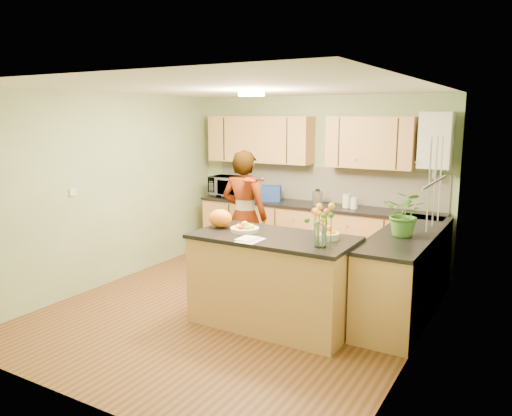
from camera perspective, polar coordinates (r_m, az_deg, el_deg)
The scene contains 28 objects.
floor at distance 5.93m, azimuth -1.99°, elevation -11.41°, with size 4.50×4.50×0.00m, color #523417.
ceiling at distance 5.50m, azimuth -2.17°, elevation 13.51°, with size 4.00×4.50×0.02m, color white.
wall_back at distance 7.56m, azimuth 7.03°, elevation 3.14°, with size 4.00×0.02×2.50m, color gray.
wall_front at distance 3.91m, azimuth -19.94°, elevation -4.41°, with size 4.00×0.02×2.50m, color gray.
wall_left at distance 6.84m, azimuth -16.42°, elevation 2.01°, with size 0.02×4.50×2.50m, color gray.
wall_right at distance 4.84m, azimuth 18.42°, elevation -1.50°, with size 0.02×4.50×2.50m, color gray.
back_counter at distance 7.39m, azimuth 6.69°, elevation -3.17°, with size 3.64×0.62×0.94m.
right_counter at distance 5.90m, azimuth 16.82°, elevation -7.11°, with size 0.62×2.24×0.94m.
splashback at distance 7.51m, azimuth 7.68°, elevation 2.69°, with size 3.60×0.02×0.52m, color white.
upper_cabinets at distance 7.42m, azimuth 5.35°, elevation 7.68°, with size 3.20×0.34×0.70m.
boiler at distance 6.86m, azimuth 19.89°, elevation 7.27°, with size 0.40×0.30×0.86m.
window_right at distance 5.38m, azimuth 19.84°, elevation 2.82°, with size 0.01×1.30×1.05m.
light_switch at distance 6.43m, azimuth -20.21°, elevation 1.72°, with size 0.02×0.09×0.09m, color silver.
ceiling_lamp at distance 5.76m, azimuth -0.53°, elevation 13.00°, with size 0.30×0.30×0.07m.
peninsula_island at distance 5.35m, azimuth 1.97°, elevation -8.25°, with size 1.71×0.87×0.98m.
fruit_dish at distance 5.38m, azimuth -1.29°, elevation -2.27°, with size 0.31×0.31×0.11m.
orange_bowl at distance 5.11m, azimuth 8.26°, elevation -2.92°, with size 0.22×0.22×0.13m.
flower_vase at distance 4.74m, azimuth 7.41°, elevation -0.72°, with size 0.26×0.26×0.48m.
orange_bag at distance 5.59m, azimuth -4.10°, elevation -1.19°, with size 0.27×0.23×0.20m, color orange.
papers at distance 5.01m, azimuth -0.63°, elevation -3.68°, with size 0.21×0.29×0.01m, color white.
violinist at distance 6.65m, azimuth -1.33°, elevation -0.97°, with size 0.65×0.42×1.77m, color #E9B08E.
violin at distance 6.27m, azimuth -0.84°, elevation 3.26°, with size 0.55×0.22×0.11m, color #540A05, non-canonical shape.
microwave at distance 7.95m, azimuth -3.07°, elevation 2.48°, with size 0.58×0.39×0.32m, color silver.
blue_box at distance 7.54m, azimuth 1.76°, elevation 1.69°, with size 0.29×0.21×0.23m, color navy.
kettle at distance 7.24m, azimuth 7.04°, elevation 1.23°, with size 0.15×0.15×0.28m.
jar_cream at distance 7.12m, azimuth 10.33°, elevation 0.81°, with size 0.12×0.12×0.18m, color beige.
jar_white at distance 7.03m, azimuth 11.16°, elevation 0.55°, with size 0.10×0.10×0.16m, color silver.
potted_plant at distance 5.53m, azimuth 16.71°, elevation -0.63°, with size 0.44×0.38×0.49m, color #3F7B29.
Camera 1 is at (2.92, -4.65, 2.22)m, focal length 35.00 mm.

